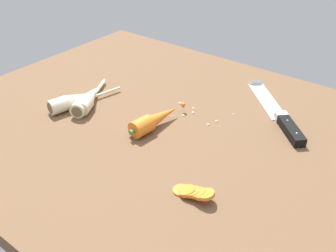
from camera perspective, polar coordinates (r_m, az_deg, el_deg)
name	(u,v)px	position (r cm, az deg, el deg)	size (l,w,h in cm)	color
ground_plane	(173,134)	(94.49, 0.74, -1.26)	(120.00, 90.00, 4.00)	brown
chefs_knife	(273,107)	(104.58, 15.38, 2.81)	(26.73, 27.12, 4.18)	silver
whole_carrot	(155,120)	(92.52, -2.01, 0.93)	(5.75, 18.76, 4.20)	orange
parsnip_front	(89,99)	(103.97, -11.73, 4.00)	(10.56, 17.58, 4.00)	beige
parsnip_mid_left	(74,100)	(104.10, -13.85, 3.75)	(7.15, 21.06, 4.00)	beige
parsnip_mid_right	(87,99)	(103.80, -12.07, 3.91)	(11.13, 19.54, 4.00)	beige
carrot_slice_stack	(193,192)	(73.78, 3.78, -9.83)	(8.74, 3.87, 2.87)	orange
mince_crumbs	(193,111)	(99.44, 3.76, 2.19)	(15.27, 10.86, 0.90)	beige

